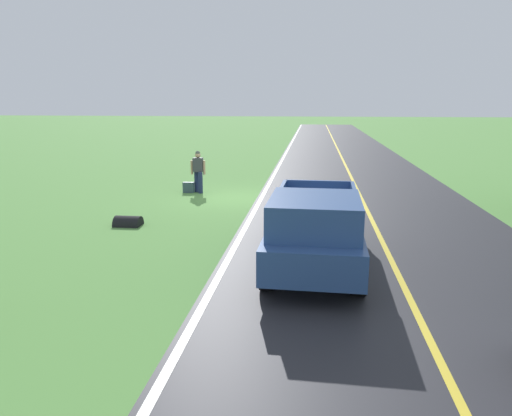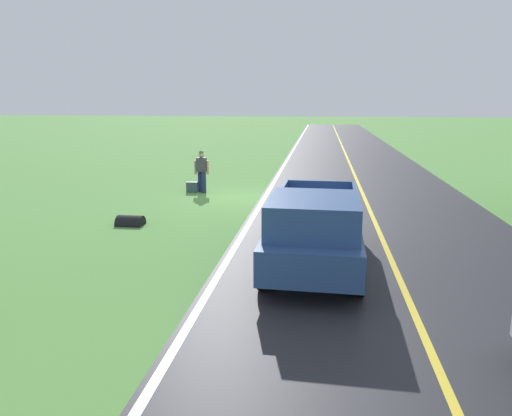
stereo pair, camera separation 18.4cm
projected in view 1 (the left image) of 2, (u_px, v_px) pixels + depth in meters
name	position (u px, v px, depth m)	size (l,w,h in m)	color
ground_plane	(235.00, 198.00, 18.65)	(200.00, 200.00, 0.00)	#568E42
road_surface	(362.00, 201.00, 18.07)	(8.21, 120.00, 0.00)	#28282D
lane_edge_line	(261.00, 198.00, 18.53)	(0.16, 117.60, 0.00)	silver
lane_centre_line	(363.00, 201.00, 18.07)	(0.14, 117.60, 0.00)	gold
hitchhiker_walking	(198.00, 169.00, 19.50)	(0.62, 0.51, 1.75)	navy
suitcase_carried	(189.00, 187.00, 19.63)	(0.20, 0.46, 0.44)	#384C56
pickup_truck_passing	(315.00, 227.00, 10.62)	(2.21, 5.45, 1.82)	#2D4C84
drainage_culvert	(128.00, 225.00, 14.49)	(0.60, 0.60, 0.80)	black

